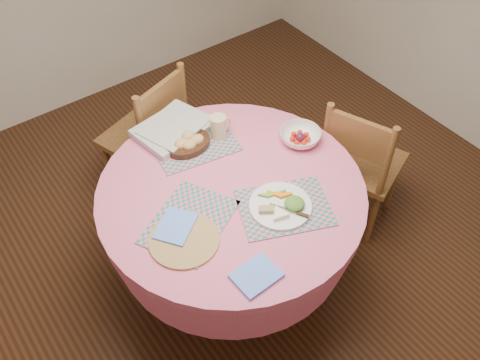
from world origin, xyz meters
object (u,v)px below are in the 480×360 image
object	(u,v)px
chair_right	(359,163)
latte_mug	(219,126)
bread_bowl	(188,143)
dining_table	(232,216)
fruit_bowl	(300,137)
chair_back	(150,134)
wicker_trivet	(184,240)
dinner_plate	(282,205)

from	to	relation	value
chair_right	latte_mug	bearing A→B (deg)	38.48
bread_bowl	dining_table	bearing A→B (deg)	-88.94
latte_mug	fruit_bowl	bearing A→B (deg)	-41.76
chair_right	chair_back	xyz separation A→B (m)	(-0.82, 0.88, 0.01)
chair_back	fruit_bowl	world-z (taller)	chair_back
bread_bowl	latte_mug	distance (m)	0.17
wicker_trivet	bread_bowl	bearing A→B (deg)	55.33
dining_table	wicker_trivet	xyz separation A→B (m)	(-0.33, -0.12, 0.20)
chair_right	chair_back	size ratio (longest dim) A/B	0.98
dining_table	bread_bowl	distance (m)	0.42
dining_table	latte_mug	distance (m)	0.45
dinner_plate	dining_table	bearing A→B (deg)	117.58
chair_right	bread_bowl	bearing A→B (deg)	42.52
dinner_plate	bread_bowl	size ratio (longest dim) A/B	1.21
wicker_trivet	dinner_plate	distance (m)	0.46
latte_mug	fruit_bowl	size ratio (longest dim) A/B	0.49
chair_right	wicker_trivet	size ratio (longest dim) A/B	2.99
chair_right	dinner_plate	xyz separation A→B (m)	(-0.71, -0.17, 0.30)
wicker_trivet	chair_back	bearing A→B (deg)	70.19
wicker_trivet	fruit_bowl	xyz separation A→B (m)	(0.79, 0.18, 0.02)
wicker_trivet	latte_mug	xyz separation A→B (m)	(0.49, 0.45, 0.06)
chair_right	bread_bowl	size ratio (longest dim) A/B	3.90
latte_mug	dinner_plate	bearing A→B (deg)	-94.67
chair_back	dinner_plate	distance (m)	1.10
chair_right	dining_table	bearing A→B (deg)	64.46
dining_table	chair_back	bearing A→B (deg)	89.17
wicker_trivet	dining_table	bearing A→B (deg)	19.87
chair_back	latte_mug	distance (m)	0.62
chair_back	bread_bowl	xyz separation A→B (m)	(-0.02, -0.48, 0.31)
chair_right	chair_back	bearing A→B (deg)	20.98
chair_back	fruit_bowl	distance (m)	0.94
dining_table	latte_mug	bearing A→B (deg)	63.68
latte_mug	fruit_bowl	distance (m)	0.41
dining_table	dinner_plate	distance (m)	0.33
dining_table	wicker_trivet	world-z (taller)	wicker_trivet
dining_table	dinner_plate	bearing A→B (deg)	-62.42
chair_right	latte_mug	xyz separation A→B (m)	(-0.67, 0.38, 0.35)
chair_back	bread_bowl	world-z (taller)	chair_back
dining_table	wicker_trivet	distance (m)	0.40
chair_back	wicker_trivet	bearing A→B (deg)	51.56
fruit_bowl	chair_right	bearing A→B (deg)	-16.90
fruit_bowl	dinner_plate	bearing A→B (deg)	-140.81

